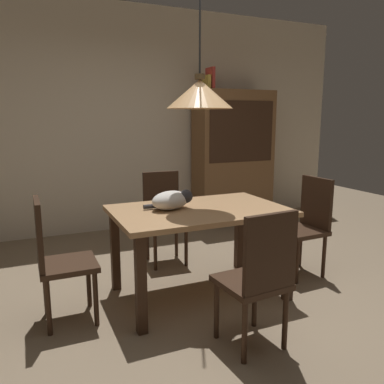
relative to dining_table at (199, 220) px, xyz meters
The scene contains 12 objects.
ground 0.74m from the dining_table, 83.72° to the right, with size 10.00×10.00×0.00m, color #847056.
back_wall 2.43m from the dining_table, 89.02° to the left, with size 6.40×0.10×2.90m, color beige.
dining_table is the anchor object (origin of this frame).
chair_left_side 1.14m from the dining_table, behind, with size 0.40×0.40×0.93m.
chair_right_side 1.14m from the dining_table, ahead, with size 0.42×0.42×0.93m.
chair_far_back 0.89m from the dining_table, 89.67° to the left, with size 0.43×0.43×0.93m.
chair_near_front 0.89m from the dining_table, 89.61° to the right, with size 0.43×0.43×0.93m.
cat_sleeping 0.29m from the dining_table, 162.53° to the left, with size 0.41×0.32×0.16m.
pendant_lamp 1.01m from the dining_table, 97.13° to the left, with size 0.52×0.52×1.30m.
hutch_bookcase 2.44m from the dining_table, 53.73° to the left, with size 1.12×0.45×1.85m.
book_yellow_short 2.56m from the dining_table, 62.75° to the left, with size 0.04×0.20×0.18m, color gold.
book_red_tall 2.61m from the dining_table, 61.45° to the left, with size 0.04×0.22×0.28m, color #B73833.
Camera 1 is at (-1.34, -2.44, 1.48)m, focal length 36.24 mm.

